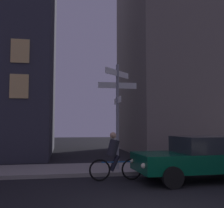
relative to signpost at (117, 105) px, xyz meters
The scene contains 5 objects.
sidewalk_kerb 2.65m from the signpost, 111.98° to the left, with size 40.00×2.67×0.14m, color gray.
signpost is the anchor object (origin of this frame).
car_near_left 3.78m from the signpost, 38.27° to the right, with size 4.67×2.16×1.46m.
cyclist 2.48m from the signpost, 105.08° to the right, with size 1.82×0.33×1.61m.
building_right_block 12.57m from the signpost, 51.29° to the left, with size 8.00×8.50×19.89m.
Camera 1 is at (-1.91, -4.93, 1.81)m, focal length 43.53 mm.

